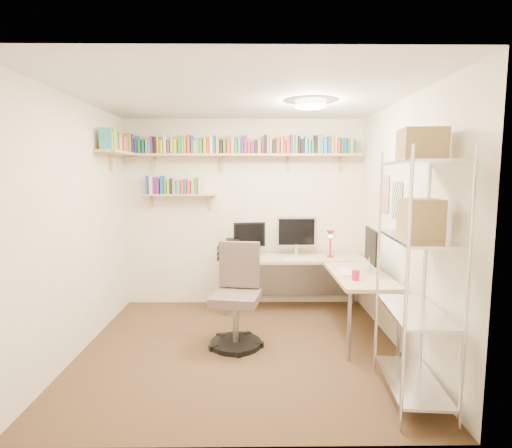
# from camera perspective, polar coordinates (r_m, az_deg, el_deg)

# --- Properties ---
(ground) EXTENTS (3.20, 3.20, 0.00)m
(ground) POSITION_cam_1_polar(r_m,az_deg,el_deg) (4.27, -2.12, -17.28)
(ground) COLOR #492F1F
(ground) RESTS_ON ground
(room_shell) EXTENTS (3.24, 3.04, 2.52)m
(room_shell) POSITION_cam_1_polar(r_m,az_deg,el_deg) (3.90, -2.16, 3.95)
(room_shell) COLOR beige
(room_shell) RESTS_ON ground
(wall_shelves) EXTENTS (3.12, 1.09, 0.80)m
(wall_shelves) POSITION_cam_1_polar(r_m,az_deg,el_deg) (5.23, -6.50, 9.86)
(wall_shelves) COLOR tan
(wall_shelves) RESTS_ON ground
(corner_desk) EXTENTS (1.88, 1.79, 1.22)m
(corner_desk) POSITION_cam_1_polar(r_m,az_deg,el_deg) (4.99, 6.16, -5.33)
(corner_desk) COLOR beige
(corner_desk) RESTS_ON ground
(office_chair) EXTENTS (0.56, 0.57, 1.06)m
(office_chair) POSITION_cam_1_polar(r_m,az_deg,el_deg) (4.22, -2.75, -11.13)
(office_chair) COLOR black
(office_chair) RESTS_ON ground
(wire_rack) EXTENTS (0.48, 0.88, 2.09)m
(wire_rack) POSITION_cam_1_polar(r_m,az_deg,el_deg) (3.22, 22.28, 0.06)
(wire_rack) COLOR silver
(wire_rack) RESTS_ON ground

